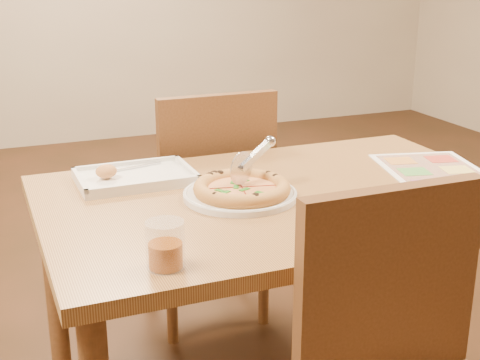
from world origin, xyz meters
name	(u,v)px	position (x,y,z in m)	size (l,w,h in m)	color
dining_table	(282,222)	(0.00, 0.00, 0.63)	(1.30, 0.85, 0.72)	#A47B41
chair_near	(410,358)	(0.00, -0.60, 0.57)	(0.42, 0.42, 0.47)	brown
chair_far	(210,182)	(0.00, 0.60, 0.57)	(0.42, 0.42, 0.47)	brown
plate	(240,195)	(-0.12, 0.01, 0.73)	(0.30, 0.30, 0.02)	white
pizza	(242,188)	(-0.12, 0.00, 0.75)	(0.26, 0.26, 0.04)	#E29F4D
pizza_cutter	(251,159)	(-0.08, 0.04, 0.81)	(0.16, 0.10, 0.10)	silver
appetizer_tray	(133,178)	(-0.36, 0.25, 0.73)	(0.33, 0.23, 0.06)	silver
glass_tumbler	(165,248)	(-0.42, -0.33, 0.76)	(0.08, 0.08, 0.10)	#883D0A
menu	(436,171)	(0.51, 0.00, 0.72)	(0.29, 0.40, 0.01)	white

